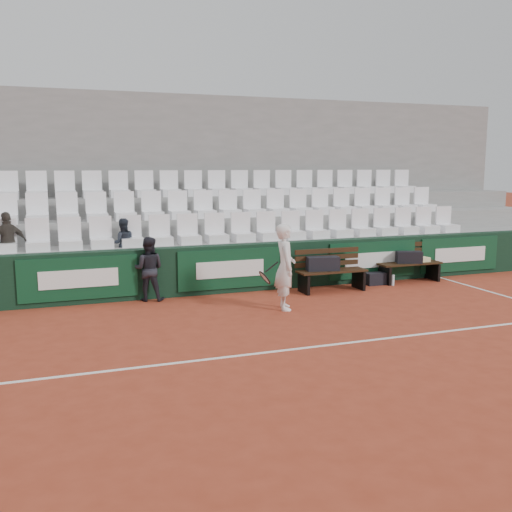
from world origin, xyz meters
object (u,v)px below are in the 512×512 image
Objects in this scene: bench_right at (409,272)px; water_bottle_far at (393,280)px; sports_bag_right at (409,257)px; spectator_c at (122,221)px; spectator_b at (7,220)px; sports_bag_ground at (375,279)px; sports_bag_left at (323,264)px; tennis_player at (285,267)px; bench_left at (332,280)px; ball_kid at (149,269)px; water_bottle_near at (305,287)px.

bench_right reaches higher than water_bottle_far.
spectator_c is (-6.25, 0.95, 0.93)m from sports_bag_right.
sports_bag_right is at bearing 150.43° from spectator_b.
sports_bag_ground is at bearing 171.34° from spectator_c.
sports_bag_left is at bearing -171.57° from sports_bag_ground.
bench_right is 0.36m from sports_bag_right.
bench_right is 0.94× the size of tennis_player.
bench_right is at bearing 5.53° from sports_bag_left.
water_bottle_far is at bearing 1.32° from bench_left.
tennis_player is (-3.61, -1.32, 0.21)m from sports_bag_right.
ball_kid is (-3.59, 0.40, 0.04)m from sports_bag_left.
bench_left is 4.53m from spectator_c.
water_bottle_far is (-0.53, -0.19, -0.46)m from sports_bag_right.
bench_right is at bearing -162.24° from ball_kid.
sports_bag_left is 0.56× the size of spectator_b.
tennis_player reaches higher than bench_left.
ball_kid is at bearing 173.61° from sports_bag_left.
water_bottle_near is at bearing -167.51° from ball_kid.
bench_left is at bearing -167.21° from ball_kid.
ball_kid is at bearing 177.81° from sports_bag_ground.
water_bottle_near is (-0.40, 0.01, -0.48)m from sports_bag_left.
sports_bag_ground is 0.36× the size of spectator_b.
tennis_player reaches higher than ball_kid.
sports_bag_right reaches higher than water_bottle_near.
bench_right reaches higher than water_bottle_near.
sports_bag_right is 6.39m from spectator_c.
water_bottle_far is at bearing -0.26° from sports_bag_left.
sports_bag_left is 2.82× the size of water_bottle_far.
ball_kid reaches higher than water_bottle_far.
bench_left is 1.23× the size of spectator_b.
sports_bag_ground is 0.35× the size of ball_kid.
sports_bag_left is at bearing 146.45° from spectator_b.
spectator_c is at bearing 156.85° from spectator_b.
ball_kid is (-5.01, 0.19, 0.50)m from sports_bag_ground.
sports_bag_left is 4.24m from spectator_c.
ball_kid is at bearing 119.19° from spectator_c.
sports_bag_right is 2.36× the size of water_bottle_far.
water_bottle_near is 4.00m from spectator_c.
sports_bag_right is 2.45× the size of water_bottle_near.
sports_bag_ground is at bearing 145.49° from water_bottle_far.
spectator_b reaches higher than water_bottle_far.
bench_left reaches higher than sports_bag_ground.
spectator_b reaches higher than bench_right.
tennis_player reaches higher than sports_bag_ground.
bench_right reaches higher than sports_bag_ground.
sports_bag_ground is at bearing 177.94° from sports_bag_right.
bench_left is at bearing 35.45° from tennis_player.
sports_bag_right is at bearing 172.35° from spectator_c.
sports_bag_ground is 5.65m from spectator_c.
water_bottle_far is at bearing -0.49° from water_bottle_near.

